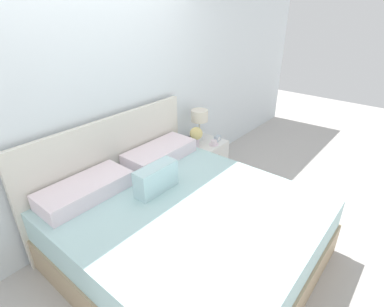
% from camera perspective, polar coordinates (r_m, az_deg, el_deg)
% --- Properties ---
extents(ground_plane, '(12.00, 12.00, 0.00)m').
position_cam_1_polar(ground_plane, '(3.48, -13.93, -11.04)').
color(ground_plane, '#BCB7B2').
extents(wall_back, '(8.00, 0.06, 2.60)m').
position_cam_1_polar(wall_back, '(2.94, -17.60, 10.02)').
color(wall_back, white).
rests_on(wall_back, ground_plane).
extents(bed, '(1.92, 2.02, 1.12)m').
position_cam_1_polar(bed, '(2.72, -2.06, -13.92)').
color(bed, tan).
rests_on(bed, ground_plane).
extents(nightstand, '(0.48, 0.47, 0.50)m').
position_cam_1_polar(nightstand, '(3.91, 2.21, -1.17)').
color(nightstand, white).
rests_on(nightstand, ground_plane).
extents(table_lamp, '(0.21, 0.21, 0.39)m').
position_cam_1_polar(table_lamp, '(3.78, 1.43, 6.63)').
color(table_lamp, white).
rests_on(table_lamp, nightstand).
extents(flower_vase, '(0.15, 0.15, 0.26)m').
position_cam_1_polar(flower_vase, '(3.61, 0.83, 3.55)').
color(flower_vase, silver).
rests_on(flower_vase, nightstand).
extents(teacup, '(0.12, 0.12, 0.06)m').
position_cam_1_polar(teacup, '(3.73, 4.19, 2.04)').
color(teacup, white).
rests_on(teacup, nightstand).
extents(alarm_clock, '(0.09, 0.06, 0.06)m').
position_cam_1_polar(alarm_clock, '(3.84, 4.89, 2.91)').
color(alarm_clock, silver).
rests_on(alarm_clock, nightstand).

